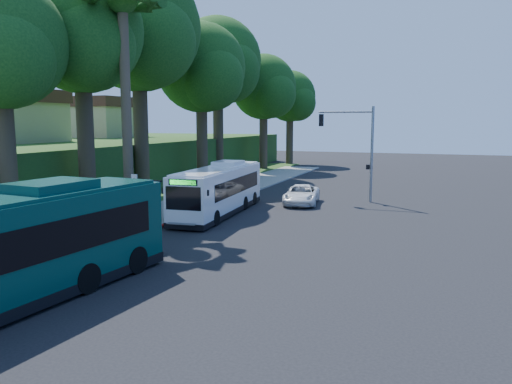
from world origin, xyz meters
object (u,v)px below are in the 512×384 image
at_px(bus_shelter, 129,193).
at_px(pickup, 302,195).
at_px(teal_bus, 3,251).
at_px(white_bus, 220,189).

height_order(bus_shelter, pickup, bus_shelter).
height_order(bus_shelter, teal_bus, teal_bus).
distance_m(bus_shelter, pickup, 12.77).
bearing_deg(teal_bus, pickup, 87.31).
height_order(white_bus, pickup, white_bus).
bearing_deg(pickup, white_bus, -133.86).
xyz_separation_m(bus_shelter, teal_bus, (4.16, -12.72, 0.09)).
distance_m(white_bus, pickup, 6.87).
distance_m(white_bus, teal_bus, 17.43).
bearing_deg(bus_shelter, pickup, 53.80).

